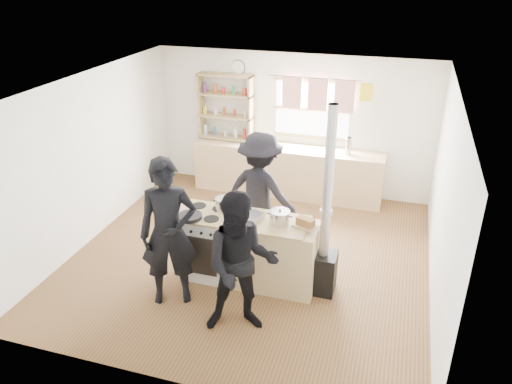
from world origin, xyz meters
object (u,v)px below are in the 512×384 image
roast_tray (248,216)px  flue_heater (324,248)px  bread_board (305,223)px  person_near_left (169,233)px  stockpot_counter (280,217)px  person_near_right (241,264)px  skillet_greens (190,216)px  thermos (349,146)px  cooking_island (248,250)px  person_far (260,191)px  stockpot_stove (224,204)px

roast_tray → flue_heater: (0.99, 0.04, -0.33)m
bread_board → person_near_left: bearing=-156.2°
stockpot_counter → person_near_right: 0.96m
roast_tray → flue_heater: 1.05m
person_near_left → skillet_greens: bearing=57.3°
thermos → cooking_island: (-0.91, -2.77, -0.58)m
cooking_island → person_near_left: bearing=-139.8°
cooking_island → thermos: bearing=71.8°
cooking_island → bread_board: (0.74, 0.01, 0.51)m
stockpot_counter → flue_heater: 0.68m
thermos → cooking_island: size_ratio=0.15×
stockpot_counter → thermos: bearing=79.9°
person_far → cooking_island: bearing=110.3°
thermos → stockpot_stove: thermos is taller
skillet_greens → roast_tray: size_ratio=0.87×
cooking_island → flue_heater: flue_heater is taller
stockpot_counter → person_near_right: bearing=-102.3°
person_near_left → stockpot_counter: bearing=5.4°
stockpot_stove → bread_board: stockpot_stove is taller
skillet_greens → stockpot_counter: bearing=10.3°
roast_tray → cooking_island: bearing=-28.2°
skillet_greens → flue_heater: size_ratio=0.15×
thermos → person_far: (-1.02, -1.86, -0.16)m
thermos → person_far: 2.12m
roast_tray → flue_heater: size_ratio=0.17×
bread_board → person_near_left: (-1.53, -0.68, -0.03)m
stockpot_counter → flue_heater: bearing=3.9°
cooking_island → bread_board: bearing=0.6°
stockpot_counter → bread_board: stockpot_counter is taller
person_near_right → stockpot_stove: bearing=100.3°
bread_board → person_near_right: person_near_right is taller
roast_tray → bread_board: size_ratio=1.27×
thermos → skillet_greens: (-1.63, -2.97, -0.09)m
stockpot_counter → person_far: person_far is taller
skillet_greens → person_near_left: (-0.07, -0.47, -0.00)m
skillet_greens → roast_tray: (0.71, 0.21, 0.01)m
roast_tray → stockpot_stove: stockpot_stove is taller
skillet_greens → stockpot_stove: stockpot_stove is taller
thermos → cooking_island: 2.97m
roast_tray → bread_board: bread_board is taller
thermos → stockpot_stove: size_ratio=1.24×
flue_heater → person_near_left: (-1.78, -0.71, 0.31)m
person_near_left → person_far: person_near_left is taller
person_near_right → person_far: 1.87m
cooking_island → flue_heater: size_ratio=0.79×
thermos → skillet_greens: bearing=-118.7°
roast_tray → person_far: size_ratio=0.24×
flue_heater → skillet_greens: bearing=-171.8°
roast_tray → thermos: bearing=71.6°
skillet_greens → thermos: bearing=61.3°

